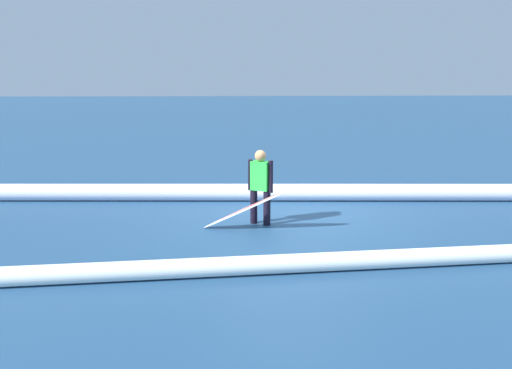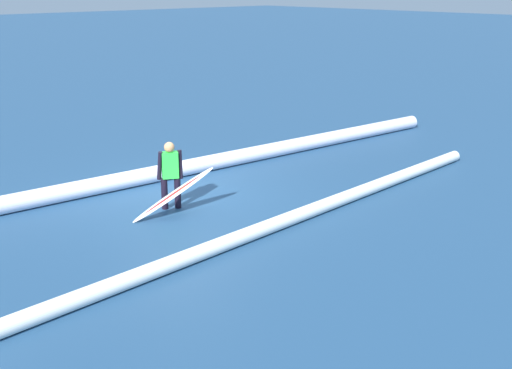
# 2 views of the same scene
# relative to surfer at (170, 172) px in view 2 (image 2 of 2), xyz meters

# --- Properties ---
(ground_plane) EXTENTS (169.99, 169.99, 0.00)m
(ground_plane) POSITION_rel_surfer_xyz_m (-0.69, -0.48, -0.81)
(ground_plane) COLOR navy
(surfer) EXTENTS (0.47, 0.37, 1.46)m
(surfer) POSITION_rel_surfer_xyz_m (0.00, 0.00, 0.00)
(surfer) COLOR black
(surfer) RESTS_ON ground_plane
(surfboard) EXTENTS (1.85, 0.70, 0.93)m
(surfboard) POSITION_rel_surfer_xyz_m (0.22, 0.39, -0.36)
(surfboard) COLOR white
(surfboard) RESTS_ON ground_plane
(wave_crest_foreground) EXTENTS (24.73, 2.26, 0.40)m
(wave_crest_foreground) POSITION_rel_surfer_xyz_m (1.74, -2.03, -0.62)
(wave_crest_foreground) COLOR white
(wave_crest_foreground) RESTS_ON ground_plane
(wave_crest_midground) EXTENTS (17.91, 1.18, 0.28)m
(wave_crest_midground) POSITION_rel_surfer_xyz_m (1.06, 2.55, -0.68)
(wave_crest_midground) COLOR white
(wave_crest_midground) RESTS_ON ground_plane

